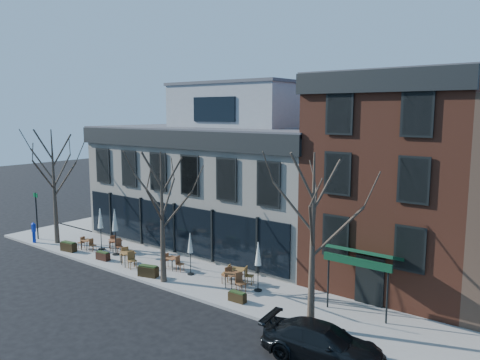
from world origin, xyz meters
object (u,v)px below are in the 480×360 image
Objects in this scene: call_box at (34,232)px; umbrella_0 at (100,221)px; cafe_set_0 at (87,244)px; parked_sedan at (323,343)px.

umbrella_0 is (5.17, 1.84, 1.20)m from call_box.
umbrella_0 is (0.69, 0.63, 1.54)m from cafe_set_0.
parked_sedan is 19.05m from cafe_set_0.
umbrella_0 is at bearing 72.35° from parked_sedan.
parked_sedan reaches higher than cafe_set_0.
call_box is at bearing -164.91° from cafe_set_0.
parked_sedan is at bearing -8.31° from cafe_set_0.
call_box is at bearing 79.12° from parked_sedan.
cafe_set_0 is at bearing -137.48° from umbrella_0.
cafe_set_0 is (-18.85, 2.75, -0.11)m from parked_sedan.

